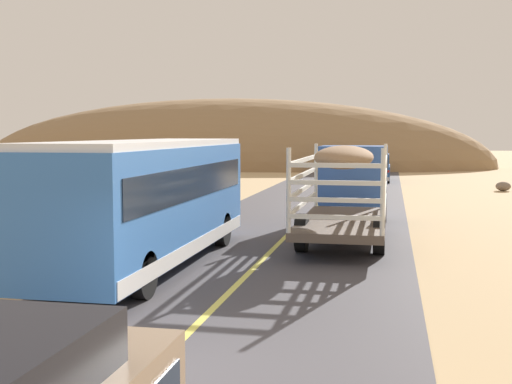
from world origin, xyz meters
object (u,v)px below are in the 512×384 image
at_px(livestock_truck, 350,180).
at_px(bus, 149,199).
at_px(boulder_mid_field, 503,186).
at_px(car_far, 376,166).

relative_size(livestock_truck, bus, 0.97).
bearing_deg(boulder_mid_field, bus, -116.86).
height_order(livestock_truck, bus, bus).
relative_size(livestock_truck, car_far, 2.10).
distance_m(bus, boulder_mid_field, 27.75).
relative_size(bus, boulder_mid_field, 11.68).
bearing_deg(car_far, bus, -99.45).
xyz_separation_m(car_far, boulder_mid_field, (7.48, -5.56, -0.81)).
bearing_deg(livestock_truck, bus, -122.70).
xyz_separation_m(livestock_truck, bus, (-4.66, -7.26, -0.04)).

